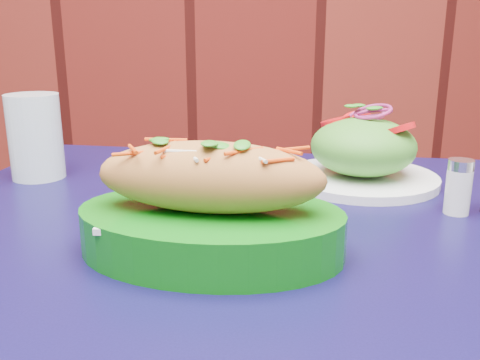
{
  "coord_description": "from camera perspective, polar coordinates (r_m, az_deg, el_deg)",
  "views": [
    {
      "loc": [
        0.49,
        1.29,
        0.96
      ],
      "look_at": [
        0.51,
        1.82,
        0.81
      ],
      "focal_mm": 40.0,
      "sensor_mm": 36.0,
      "label": 1
    }
  ],
  "objects": [
    {
      "name": "cafe_table",
      "position": [
        0.61,
        -0.88,
        -13.71
      ],
      "size": [
        0.94,
        0.94,
        0.75
      ],
      "rotation": [
        0.0,
        0.0,
        -0.19
      ],
      "color": "black",
      "rests_on": "ground"
    },
    {
      "name": "banh_mi_basket",
      "position": [
        0.51,
        -3.18,
        -3.05
      ],
      "size": [
        0.29,
        0.22,
        0.12
      ],
      "rotation": [
        0.0,
        0.0,
        -0.2
      ],
      "color": "#0C6C10",
      "rests_on": "cafe_table"
    },
    {
      "name": "salad_plate",
      "position": [
        0.77,
        12.95,
        2.83
      ],
      "size": [
        0.21,
        0.21,
        0.11
      ],
      "rotation": [
        0.0,
        0.0,
        -0.4
      ],
      "color": "white",
      "rests_on": "cafe_table"
    },
    {
      "name": "water_glass",
      "position": [
        0.83,
        -20.99,
        4.34
      ],
      "size": [
        0.08,
        0.08,
        0.12
      ],
      "primitive_type": "cylinder",
      "color": "silver",
      "rests_on": "cafe_table"
    },
    {
      "name": "salt_shaker",
      "position": [
        0.68,
        22.29,
        -0.69
      ],
      "size": [
        0.03,
        0.03,
        0.07
      ],
      "color": "white",
      "rests_on": "cafe_table"
    }
  ]
}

